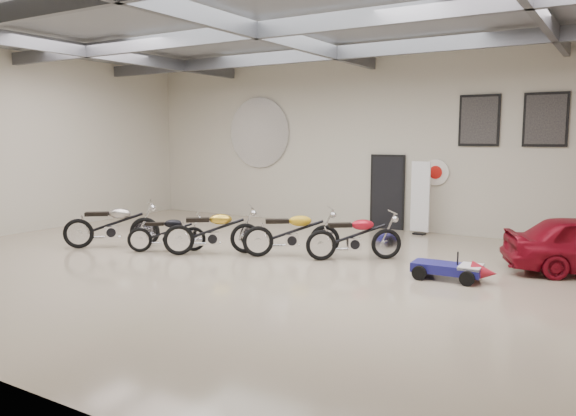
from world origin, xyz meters
The scene contains 17 objects.
floor centered at (0.00, 0.00, 0.00)m, with size 16.00×12.00×0.01m, color tan.
ceiling centered at (0.00, 0.00, 5.00)m, with size 16.00×12.00×0.01m, color slate.
back_wall centered at (0.00, 6.00, 2.50)m, with size 16.00×0.02×5.00m, color beige.
left_wall centered at (-8.00, 0.00, 2.50)m, with size 0.02×12.00×5.00m, color beige.
ceiling_beams centered at (0.00, 0.00, 4.75)m, with size 15.80×11.80×0.32m, color #515358, non-canonical shape.
door centered at (0.50, 5.95, 1.05)m, with size 0.92×0.08×2.10m, color black.
logo_plaque centered at (-4.00, 5.95, 2.80)m, with size 2.30×0.06×1.16m, color silver, non-canonical shape.
poster_left centered at (3.00, 5.96, 3.10)m, with size 1.05×0.08×1.35m, color black, non-canonical shape.
poster_mid centered at (4.60, 5.96, 3.10)m, with size 1.05×0.08×1.35m, color black, non-canonical shape.
oil_sign centered at (1.90, 5.95, 1.70)m, with size 0.72×0.10×0.72m, color white, non-canonical shape.
banner_stand centered at (1.62, 5.50, 0.98)m, with size 0.53×0.21×1.97m, color white, non-canonical shape.
motorcycle_silver centered at (-4.19, -0.14, 0.58)m, with size 2.23×0.69×1.16m, color silver, non-canonical shape.
motorcycle_black centered at (-2.71, 0.18, 0.46)m, with size 1.77×0.55×0.92m, color silver, non-canonical shape.
motorcycle_gold centered at (-1.60, 0.50, 0.56)m, with size 2.16×0.67×1.12m, color silver, non-canonical shape.
motorcycle_yellow centered at (0.05, 1.27, 0.56)m, with size 2.15×0.67×1.12m, color silver, non-canonical shape.
motorcycle_red centered at (1.41, 1.66, 0.54)m, with size 2.07×0.64×1.08m, color silver, non-canonical shape.
go_kart centered at (3.76, 1.01, 0.28)m, with size 1.56×0.70×0.57m, color navy, non-canonical shape.
Camera 1 is at (6.44, -9.40, 2.70)m, focal length 35.00 mm.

